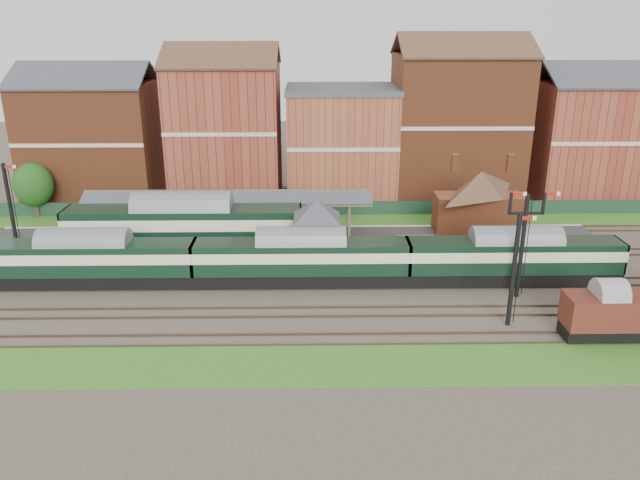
{
  "coord_description": "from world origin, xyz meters",
  "views": [
    {
      "loc": [
        -3.49,
        -45.04,
        20.09
      ],
      "look_at": [
        -2.76,
        2.0,
        3.0
      ],
      "focal_mm": 35.0,
      "sensor_mm": 36.0,
      "label": 1
    }
  ],
  "objects_px": {
    "signal_box": "(317,233)",
    "semaphore_bracket": "(523,239)",
    "goods_van_a": "(606,313)",
    "platform_railcar": "(184,226)",
    "dmu_train": "(301,258)"
  },
  "relations": [
    {
      "from": "signal_box",
      "to": "platform_railcar",
      "type": "bearing_deg",
      "value": 164.26
    },
    {
      "from": "dmu_train",
      "to": "goods_van_a",
      "type": "bearing_deg",
      "value": -24.37
    },
    {
      "from": "dmu_train",
      "to": "goods_van_a",
      "type": "height_order",
      "value": "dmu_train"
    },
    {
      "from": "signal_box",
      "to": "semaphore_bracket",
      "type": "bearing_deg",
      "value": -20.92
    },
    {
      "from": "semaphore_bracket",
      "to": "platform_railcar",
      "type": "height_order",
      "value": "semaphore_bracket"
    },
    {
      "from": "platform_railcar",
      "to": "goods_van_a",
      "type": "height_order",
      "value": "platform_railcar"
    },
    {
      "from": "goods_van_a",
      "to": "signal_box",
      "type": "bearing_deg",
      "value": 146.66
    },
    {
      "from": "signal_box",
      "to": "goods_van_a",
      "type": "bearing_deg",
      "value": -33.34
    },
    {
      "from": "semaphore_bracket",
      "to": "dmu_train",
      "type": "bearing_deg",
      "value": 171.27
    },
    {
      "from": "goods_van_a",
      "to": "dmu_train",
      "type": "bearing_deg",
      "value": 155.63
    },
    {
      "from": "goods_van_a",
      "to": "semaphore_bracket",
      "type": "bearing_deg",
      "value": 118.87
    },
    {
      "from": "platform_railcar",
      "to": "signal_box",
      "type": "bearing_deg",
      "value": -15.74
    },
    {
      "from": "semaphore_bracket",
      "to": "platform_railcar",
      "type": "xyz_separation_m",
      "value": [
        -26.57,
        9.0,
        -1.9
      ]
    },
    {
      "from": "semaphore_bracket",
      "to": "signal_box",
      "type": "bearing_deg",
      "value": 159.08
    },
    {
      "from": "semaphore_bracket",
      "to": "goods_van_a",
      "type": "xyz_separation_m",
      "value": [
        3.58,
        -6.5,
        -2.77
      ]
    }
  ]
}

